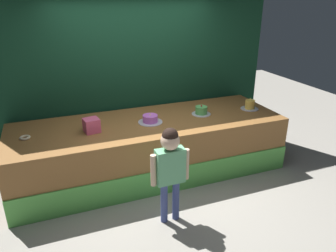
% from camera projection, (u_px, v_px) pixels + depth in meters
% --- Properties ---
extents(ground_plane, '(12.00, 12.00, 0.00)m').
position_uv_depth(ground_plane, '(165.00, 193.00, 4.44)').
color(ground_plane, gray).
extents(stage_platform, '(3.95, 1.33, 0.82)m').
position_uv_depth(stage_platform, '(150.00, 147.00, 4.85)').
color(stage_platform, brown).
rests_on(stage_platform, ground_plane).
extents(curtain_backdrop, '(4.64, 0.08, 3.04)m').
position_uv_depth(curtain_backdrop, '(133.00, 64.00, 5.08)').
color(curtain_backdrop, '#113823').
rests_on(curtain_backdrop, ground_plane).
extents(child_figure, '(0.47, 0.21, 1.21)m').
position_uv_depth(child_figure, '(170.00, 163.00, 3.62)').
color(child_figure, '#3F4C8C').
rests_on(child_figure, ground_plane).
extents(pink_box, '(0.22, 0.22, 0.19)m').
position_uv_depth(pink_box, '(92.00, 125.00, 4.30)').
color(pink_box, '#E65783').
rests_on(pink_box, stage_platform).
extents(donut, '(0.13, 0.13, 0.03)m').
position_uv_depth(donut, '(25.00, 138.00, 4.12)').
color(donut, beige).
rests_on(donut, stage_platform).
extents(cake_left, '(0.35, 0.35, 0.14)m').
position_uv_depth(cake_left, '(150.00, 119.00, 4.64)').
color(cake_left, silver).
rests_on(cake_left, stage_platform).
extents(cake_center, '(0.29, 0.29, 0.15)m').
position_uv_depth(cake_center, '(201.00, 111.00, 4.95)').
color(cake_center, silver).
rests_on(cake_center, stage_platform).
extents(cake_right, '(0.28, 0.28, 0.19)m').
position_uv_depth(cake_right, '(250.00, 105.00, 5.17)').
color(cake_right, silver).
rests_on(cake_right, stage_platform).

